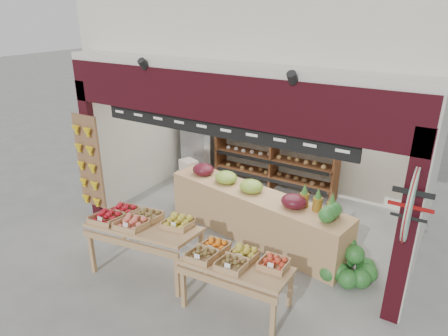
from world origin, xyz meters
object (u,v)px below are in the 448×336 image
(refrigerator, at_px, (201,140))
(cardboard_stack, at_px, (195,179))
(display_table_left, at_px, (140,223))
(display_table_right, at_px, (234,261))
(mid_counter, at_px, (254,213))
(back_shelving, at_px, (275,141))
(watermelon_pile, at_px, (349,266))

(refrigerator, distance_m, cardboard_stack, 1.12)
(display_table_left, xyz_separation_m, display_table_right, (1.66, 0.00, -0.09))
(mid_counter, bearing_deg, display_table_right, -71.13)
(back_shelving, relative_size, refrigerator, 1.61)
(cardboard_stack, bearing_deg, back_shelving, 32.63)
(back_shelving, height_order, watermelon_pile, back_shelving)
(back_shelving, xyz_separation_m, watermelon_pile, (2.35, -2.33, -0.93))
(cardboard_stack, bearing_deg, watermelon_pile, -19.82)
(refrigerator, relative_size, mid_counter, 0.50)
(display_table_left, relative_size, display_table_right, 1.17)
(display_table_right, bearing_deg, display_table_left, -179.88)
(mid_counter, bearing_deg, cardboard_stack, 152.18)
(back_shelving, height_order, display_table_left, back_shelving)
(display_table_right, height_order, watermelon_pile, display_table_right)
(display_table_right, bearing_deg, watermelon_pile, 49.44)
(back_shelving, bearing_deg, watermelon_pile, -44.70)
(back_shelving, height_order, display_table_right, back_shelving)
(cardboard_stack, bearing_deg, display_table_left, -70.76)
(mid_counter, height_order, display_table_right, mid_counter)
(display_table_left, distance_m, display_table_right, 1.66)
(cardboard_stack, xyz_separation_m, mid_counter, (2.05, -1.08, 0.24))
(watermelon_pile, bearing_deg, display_table_right, -130.56)
(refrigerator, xyz_separation_m, watermelon_pile, (4.23, -2.21, -0.68))
(back_shelving, distance_m, display_table_right, 3.93)
(back_shelving, relative_size, display_table_left, 1.64)
(back_shelving, height_order, refrigerator, back_shelving)
(back_shelving, relative_size, watermelon_pile, 3.55)
(refrigerator, bearing_deg, cardboard_stack, -80.18)
(display_table_left, bearing_deg, watermelon_pile, 26.17)
(mid_counter, relative_size, display_table_left, 2.04)
(display_table_right, xyz_separation_m, watermelon_pile, (1.20, 1.40, -0.50))
(refrigerator, xyz_separation_m, cardboard_stack, (0.39, -0.83, -0.64))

